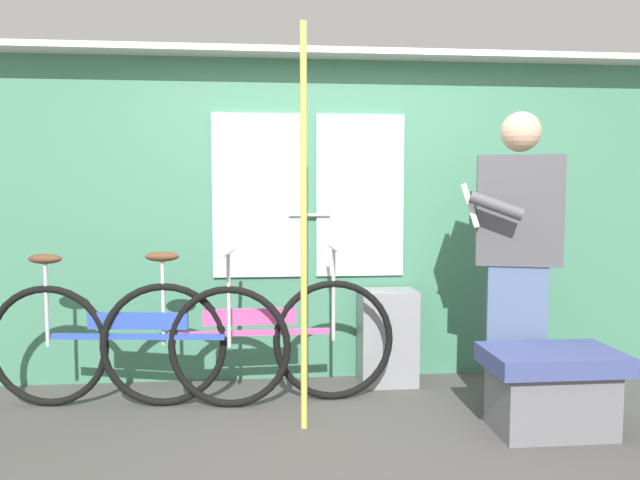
{
  "coord_description": "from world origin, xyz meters",
  "views": [
    {
      "loc": [
        -0.51,
        -2.98,
        1.29
      ],
      "look_at": [
        -0.18,
        0.6,
        1.0
      ],
      "focal_mm": 34.05,
      "sensor_mm": 36.0,
      "label": 1
    }
  ],
  "objects_px": {
    "bicycle_leaning_behind": "(137,343)",
    "passenger_reading_newspaper": "(516,253)",
    "bench_seat_corner": "(551,388)",
    "bicycle_near_door": "(249,339)",
    "trash_bin_by_wall": "(387,337)",
    "handrail_pole": "(304,230)"
  },
  "relations": [
    {
      "from": "bench_seat_corner",
      "to": "bicycle_near_door",
      "type": "bearing_deg",
      "value": 159.25
    },
    {
      "from": "passenger_reading_newspaper",
      "to": "bicycle_near_door",
      "type": "bearing_deg",
      "value": 10.77
    },
    {
      "from": "bicycle_leaning_behind",
      "to": "bench_seat_corner",
      "type": "relative_size",
      "value": 2.6
    },
    {
      "from": "bicycle_near_door",
      "to": "passenger_reading_newspaper",
      "type": "relative_size",
      "value": 1.01
    },
    {
      "from": "passenger_reading_newspaper",
      "to": "bicycle_leaning_behind",
      "type": "bearing_deg",
      "value": 13.19
    },
    {
      "from": "passenger_reading_newspaper",
      "to": "bench_seat_corner",
      "type": "height_order",
      "value": "passenger_reading_newspaper"
    },
    {
      "from": "bicycle_near_door",
      "to": "bicycle_leaning_behind",
      "type": "distance_m",
      "value": 0.66
    },
    {
      "from": "passenger_reading_newspaper",
      "to": "trash_bin_by_wall",
      "type": "bearing_deg",
      "value": -18.68
    },
    {
      "from": "bench_seat_corner",
      "to": "trash_bin_by_wall",
      "type": "bearing_deg",
      "value": 127.79
    },
    {
      "from": "bicycle_near_door",
      "to": "trash_bin_by_wall",
      "type": "relative_size",
      "value": 2.79
    },
    {
      "from": "handrail_pole",
      "to": "trash_bin_by_wall",
      "type": "bearing_deg",
      "value": 49.69
    },
    {
      "from": "passenger_reading_newspaper",
      "to": "bench_seat_corner",
      "type": "xyz_separation_m",
      "value": [
        0.04,
        -0.41,
        -0.69
      ]
    },
    {
      "from": "bicycle_leaning_behind",
      "to": "trash_bin_by_wall",
      "type": "xyz_separation_m",
      "value": [
        1.58,
        0.3,
        -0.07
      ]
    },
    {
      "from": "bicycle_leaning_behind",
      "to": "passenger_reading_newspaper",
      "type": "bearing_deg",
      "value": 1.42
    },
    {
      "from": "passenger_reading_newspaper",
      "to": "handrail_pole",
      "type": "relative_size",
      "value": 0.81
    },
    {
      "from": "bicycle_near_door",
      "to": "bicycle_leaning_behind",
      "type": "xyz_separation_m",
      "value": [
        -0.66,
        -0.01,
        -0.01
      ]
    },
    {
      "from": "bench_seat_corner",
      "to": "bicycle_leaning_behind",
      "type": "bearing_deg",
      "value": 165.17
    },
    {
      "from": "bicycle_leaning_behind",
      "to": "bench_seat_corner",
      "type": "bearing_deg",
      "value": -8.36
    },
    {
      "from": "trash_bin_by_wall",
      "to": "bench_seat_corner",
      "type": "height_order",
      "value": "trash_bin_by_wall"
    },
    {
      "from": "bicycle_leaning_behind",
      "to": "passenger_reading_newspaper",
      "type": "xyz_separation_m",
      "value": [
        2.24,
        -0.2,
        0.54
      ]
    },
    {
      "from": "bicycle_near_door",
      "to": "handrail_pole",
      "type": "relative_size",
      "value": 0.82
    },
    {
      "from": "bicycle_leaning_behind",
      "to": "passenger_reading_newspaper",
      "type": "relative_size",
      "value": 1.04
    }
  ]
}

